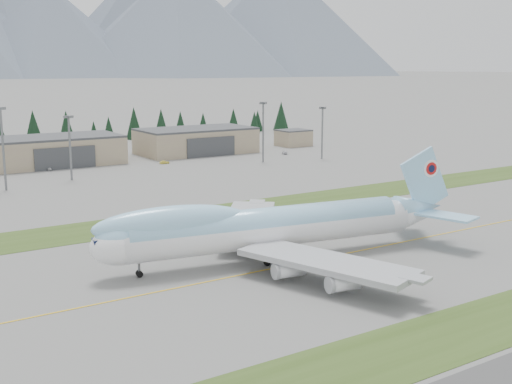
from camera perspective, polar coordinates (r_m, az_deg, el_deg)
ground at (r=129.09m, az=7.94°, el=-5.47°), size 7000.00×7000.00×0.00m
grass_strip_near at (r=104.94m, az=21.77°, el=-10.13°), size 400.00×14.00×0.08m
grass_strip_far at (r=164.61m, az=-2.31°, el=-1.74°), size 400.00×18.00×0.08m
taxiway_line_main at (r=129.09m, az=7.94°, el=-5.47°), size 400.00×0.40×0.02m
boeing_747_freighter at (r=122.11m, az=1.14°, el=-3.08°), size 77.06×65.36×20.21m
hangar_center at (r=254.08m, az=-17.45°, el=3.55°), size 48.00×26.60×10.80m
hangar_right at (r=275.87m, az=-5.34°, el=4.57°), size 48.00×26.60×10.80m
control_shed at (r=300.69m, az=3.35°, el=4.84°), size 14.00×12.00×7.60m
floodlight_masts at (r=226.61m, az=-7.00°, el=5.76°), size 124.61×10.06×24.86m
service_vehicle_a at (r=240.18m, az=-17.87°, el=1.81°), size 1.64×3.26×1.07m
service_vehicle_b at (r=247.33m, az=-8.14°, el=2.50°), size 3.76×1.58×1.21m
service_vehicle_c at (r=272.07m, az=2.58°, el=3.38°), size 3.87×4.96×1.34m
conifer_belt at (r=316.34m, az=-18.44°, el=5.25°), size 272.60×15.28×16.76m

